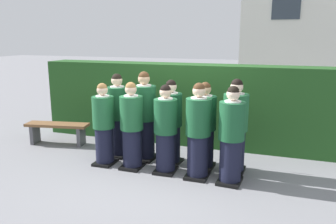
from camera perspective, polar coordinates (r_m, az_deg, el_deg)
The scene contains 13 objects.
ground_plane at distance 6.17m, azimuth -0.75°, elevation -10.02°, with size 60.00×60.00×0.00m, color slate.
student_front_row_0 at distance 6.44m, azimuth -10.72°, elevation -2.38°, with size 0.40×0.49×1.55m.
student_front_row_1 at distance 6.17m, azimuth -6.10°, elevation -2.67°, with size 0.41×0.50×1.59m.
student_front_row_2 at distance 5.94m, azimuth -0.41°, elevation -3.28°, with size 0.41×0.50×1.57m.
student_front_row_3 at distance 5.73m, azimuth 5.08°, elevation -3.60°, with size 0.43×0.51×1.64m.
student_front_row_4 at distance 5.59m, azimuth 10.57°, elevation -4.29°, with size 0.42×0.52×1.62m.
student_rear_row_0 at distance 6.83m, azimuth -8.37°, elevation -0.89°, with size 0.43×0.51×1.67m.
student_rear_row_1 at distance 6.58m, azimuth -3.96°, elevation -1.05°, with size 0.45×0.51×1.73m.
student_rear_row_2 at distance 6.35m, azimuth 0.49°, elevation -2.08°, with size 0.42×0.53×1.61m.
student_rear_row_3 at distance 6.17m, azimuth 6.13°, elevation -2.67°, with size 0.41×0.47×1.59m.
student_rear_row_4 at distance 6.05m, azimuth 11.17°, elevation -2.75°, with size 0.44×0.53×1.67m.
hedge at distance 7.62m, azimuth 3.99°, elevation 1.33°, with size 7.05×0.70×1.78m.
wooden_bench at distance 7.97m, azimuth -18.06°, elevation -2.74°, with size 1.44×0.60×0.48m.
Camera 1 is at (1.94, -5.36, 2.38)m, focal length 36.34 mm.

